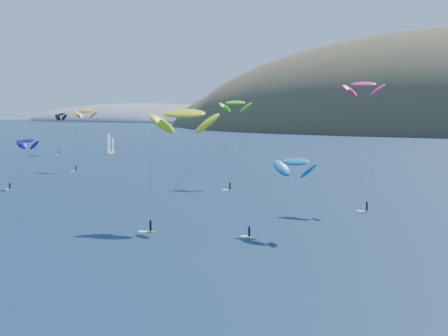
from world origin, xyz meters
TOP-DOWN VIEW (x-y plane):
  - headland at (-445.26, 750.08)m, footprint 460.00×250.00m
  - sailboat at (-114.68, 197.66)m, footprint 8.55×7.50m
  - kitesurfer_1 at (-75.34, 132.68)m, footprint 8.73×6.67m
  - kitesurfer_2 at (2.95, 63.82)m, footprint 12.85×13.03m
  - kitesurfer_3 at (-13.59, 119.04)m, footprint 9.06×12.27m
  - kitesurfer_5 at (23.44, 65.08)m, footprint 11.12×9.33m
  - kitesurfer_9 at (26.40, 97.56)m, footprint 8.54×6.74m
  - kitesurfer_10 at (-61.61, 91.84)m, footprint 8.51×9.69m
  - kitesurfer_12 at (-131.07, 183.97)m, footprint 9.87×7.82m

SIDE VIEW (x-z plane):
  - headland at x=-445.26m, z-range -33.36..26.64m
  - sailboat at x=-114.68m, z-range -4.22..6.00m
  - kitesurfer_5 at x=23.44m, z-range 4.95..19.61m
  - kitesurfer_10 at x=-61.61m, z-range 5.11..19.86m
  - kitesurfer_12 at x=-131.07m, z-range 7.69..28.14m
  - kitesurfer_1 at x=-75.34m, z-range 8.73..31.01m
  - kitesurfer_2 at x=2.95m, z-range 8.43..31.86m
  - kitesurfer_3 at x=-13.59m, z-range 9.96..34.70m
  - kitesurfer_9 at x=26.40m, z-range 11.76..40.05m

